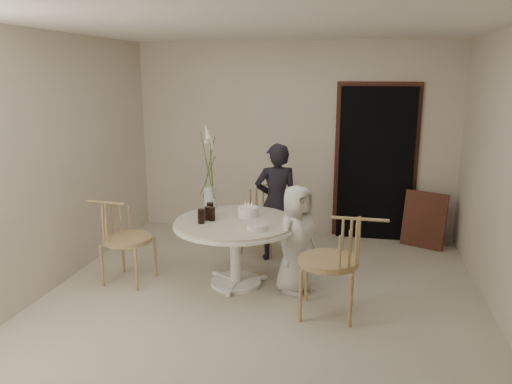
% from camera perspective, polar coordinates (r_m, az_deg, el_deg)
% --- Properties ---
extents(ground, '(4.50, 4.50, 0.00)m').
position_cam_1_polar(ground, '(5.32, 0.78, -11.81)').
color(ground, beige).
rests_on(ground, ground).
extents(room_shell, '(4.50, 4.50, 4.50)m').
position_cam_1_polar(room_shell, '(4.86, 0.85, 5.74)').
color(room_shell, white).
rests_on(room_shell, ground).
extents(doorway, '(1.00, 0.10, 2.10)m').
position_cam_1_polar(doorway, '(7.03, 13.50, 3.08)').
color(doorway, black).
rests_on(doorway, ground).
extents(door_trim, '(1.12, 0.03, 2.22)m').
position_cam_1_polar(door_trim, '(7.06, 13.52, 3.61)').
color(door_trim, brown).
rests_on(door_trim, ground).
extents(table, '(1.33, 1.33, 0.73)m').
position_cam_1_polar(table, '(5.39, -2.36, -4.43)').
color(table, white).
rests_on(table, ground).
extents(picture_frame, '(0.58, 0.38, 0.74)m').
position_cam_1_polar(picture_frame, '(7.00, 18.66, -3.02)').
color(picture_frame, brown).
rests_on(picture_frame, ground).
extents(chair_far, '(0.56, 0.59, 0.89)m').
position_cam_1_polar(chair_far, '(6.50, 1.20, -1.70)').
color(chair_far, tan).
rests_on(chair_far, ground).
extents(chair_right, '(0.61, 0.57, 0.99)m').
position_cam_1_polar(chair_right, '(4.77, 9.97, -6.73)').
color(chair_right, tan).
rests_on(chair_right, ground).
extents(chair_left, '(0.58, 0.54, 0.91)m').
position_cam_1_polar(chair_left, '(5.71, -15.60, -4.17)').
color(chair_left, tan).
rests_on(chair_left, ground).
extents(girl, '(0.61, 0.50, 1.46)m').
position_cam_1_polar(girl, '(6.12, 2.35, -1.16)').
color(girl, black).
rests_on(girl, ground).
extents(boy, '(0.60, 0.67, 1.16)m').
position_cam_1_polar(boy, '(5.25, 4.67, -5.41)').
color(boy, silver).
rests_on(boy, ground).
extents(birthday_cake, '(0.22, 0.22, 0.16)m').
position_cam_1_polar(birthday_cake, '(5.50, -0.91, -2.25)').
color(birthday_cake, white).
rests_on(birthday_cake, table).
extents(cola_tumbler_a, '(0.09, 0.09, 0.15)m').
position_cam_1_polar(cola_tumbler_a, '(5.27, -6.29, -2.77)').
color(cola_tumbler_a, black).
rests_on(cola_tumbler_a, table).
extents(cola_tumbler_b, '(0.07, 0.07, 0.14)m').
position_cam_1_polar(cola_tumbler_b, '(5.35, -5.05, -2.52)').
color(cola_tumbler_b, black).
rests_on(cola_tumbler_b, table).
extents(cola_tumbler_c, '(0.09, 0.09, 0.16)m').
position_cam_1_polar(cola_tumbler_c, '(5.49, -5.27, -2.03)').
color(cola_tumbler_c, black).
rests_on(cola_tumbler_c, table).
extents(cola_tumbler_d, '(0.09, 0.09, 0.15)m').
position_cam_1_polar(cola_tumbler_d, '(5.38, -5.54, -2.44)').
color(cola_tumbler_d, black).
rests_on(cola_tumbler_d, table).
extents(plate_stack, '(0.26, 0.26, 0.05)m').
position_cam_1_polar(plate_stack, '(5.05, 0.14, -4.01)').
color(plate_stack, silver).
rests_on(plate_stack, table).
extents(flower_vase, '(0.14, 0.14, 0.99)m').
position_cam_1_polar(flower_vase, '(5.73, -5.32, 1.40)').
color(flower_vase, silver).
rests_on(flower_vase, table).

